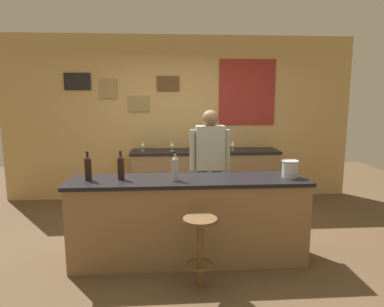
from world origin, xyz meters
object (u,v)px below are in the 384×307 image
(ice_bucket, at_px, (290,168))
(wine_bottle_c, at_px, (175,168))
(wine_bottle_b, at_px, (121,167))
(coffee_mug, at_px, (200,147))
(wine_bottle_a, at_px, (88,168))
(wine_glass_b, at_px, (172,144))
(bartender, at_px, (210,163))
(wine_glass_c, at_px, (207,144))
(wine_glass_a, at_px, (142,144))
(bar_stool, at_px, (200,241))
(wine_glass_d, at_px, (233,143))

(ice_bucket, bearing_deg, wine_bottle_c, -177.69)
(wine_bottle_b, xyz_separation_m, coffee_mug, (1.04, 2.04, -0.11))
(wine_bottle_a, relative_size, wine_glass_b, 1.97)
(bartender, xyz_separation_m, ice_bucket, (0.78, -0.77, 0.08))
(bartender, height_order, wine_glass_c, bartender)
(ice_bucket, xyz_separation_m, wine_glass_a, (-1.73, 2.09, -0.01))
(bar_stool, distance_m, wine_bottle_b, 1.14)
(wine_glass_a, relative_size, wine_glass_d, 1.00)
(wine_glass_d, bearing_deg, wine_glass_c, -171.17)
(wine_bottle_c, xyz_separation_m, wine_glass_d, (1.01, 2.11, -0.05))
(wine_glass_d, bearing_deg, bar_stool, -106.91)
(wine_glass_a, relative_size, wine_glass_b, 1.00)
(bar_stool, height_order, wine_bottle_b, wine_bottle_b)
(ice_bucket, height_order, coffee_mug, ice_bucket)
(ice_bucket, relative_size, coffee_mug, 1.50)
(wine_glass_c, bearing_deg, bartender, -94.90)
(wine_bottle_c, bearing_deg, wine_glass_b, 90.14)
(wine_bottle_a, xyz_separation_m, wine_bottle_c, (0.91, -0.08, 0.00))
(wine_glass_a, xyz_separation_m, wine_glass_d, (1.49, -0.03, 0.00))
(wine_bottle_a, distance_m, wine_glass_c, 2.46)
(wine_glass_b, bearing_deg, bartender, -69.64)
(wine_glass_a, distance_m, coffee_mug, 0.96)
(wine_bottle_a, height_order, coffee_mug, wine_bottle_a)
(wine_glass_c, bearing_deg, bar_stool, -97.97)
(wine_bottle_b, bearing_deg, bar_stool, -36.44)
(bar_stool, xyz_separation_m, ice_bucket, (1.03, 0.54, 0.56))
(bartender, height_order, wine_glass_d, bartender)
(wine_glass_b, height_order, wine_glass_c, same)
(bar_stool, height_order, wine_glass_b, wine_glass_b)
(wine_bottle_c, height_order, wine_glass_a, wine_bottle_c)
(bar_stool, relative_size, wine_glass_a, 4.39)
(wine_glass_a, distance_m, wine_glass_d, 1.49)
(wine_bottle_a, distance_m, wine_glass_a, 2.11)
(ice_bucket, xyz_separation_m, wine_glass_c, (-0.67, 2.00, -0.01))
(bartender, bearing_deg, wine_glass_c, 85.10)
(bar_stool, bearing_deg, ice_bucket, 27.74)
(wine_glass_c, bearing_deg, wine_glass_d, 8.83)
(wine_glass_b, height_order, wine_glass_d, same)
(wine_glass_b, bearing_deg, ice_bucket, -58.50)
(bartender, distance_m, coffee_mug, 1.32)
(wine_bottle_c, height_order, wine_glass_b, wine_bottle_c)
(wine_bottle_b, height_order, coffee_mug, wine_bottle_b)
(wine_glass_b, distance_m, coffee_mug, 0.48)
(wine_glass_a, bearing_deg, wine_glass_d, -1.23)
(wine_glass_a, bearing_deg, wine_glass_c, -5.40)
(wine_glass_b, bearing_deg, wine_bottle_c, -89.86)
(bar_stool, distance_m, wine_glass_b, 2.64)
(bartender, relative_size, ice_bucket, 8.61)
(wine_glass_a, bearing_deg, bar_stool, -75.12)
(wine_glass_b, relative_size, wine_glass_d, 1.00)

